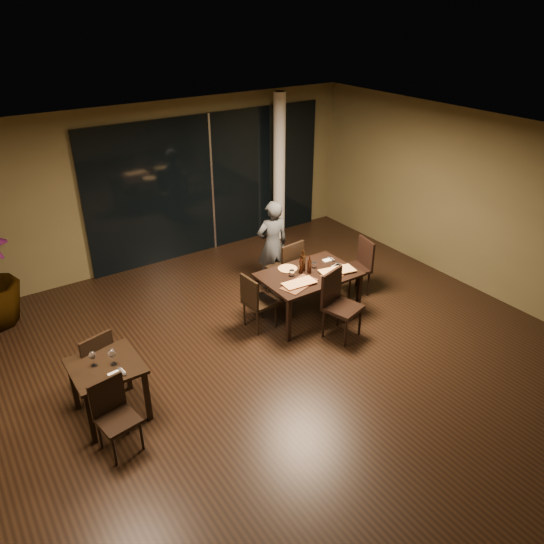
# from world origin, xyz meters

# --- Properties ---
(ground) EXTENTS (8.00, 8.00, 0.00)m
(ground) POSITION_xyz_m (0.00, 0.00, 0.00)
(ground) COLOR black
(ground) RESTS_ON ground
(wall_back) EXTENTS (8.00, 0.10, 3.00)m
(wall_back) POSITION_xyz_m (0.00, 4.05, 1.50)
(wall_back) COLOR brown
(wall_back) RESTS_ON ground
(wall_right) EXTENTS (0.10, 8.00, 3.00)m
(wall_right) POSITION_xyz_m (4.05, 0.00, 1.50)
(wall_right) COLOR brown
(wall_right) RESTS_ON ground
(ceiling) EXTENTS (8.00, 8.00, 0.04)m
(ceiling) POSITION_xyz_m (0.00, 0.00, 3.02)
(ceiling) COLOR silver
(ceiling) RESTS_ON wall_back
(window_panel) EXTENTS (5.00, 0.06, 2.70)m
(window_panel) POSITION_xyz_m (1.00, 3.96, 1.35)
(window_panel) COLOR black
(window_panel) RESTS_ON ground
(column) EXTENTS (0.24, 0.24, 3.00)m
(column) POSITION_xyz_m (2.40, 3.65, 1.50)
(column) COLOR white
(column) RESTS_ON ground
(main_table) EXTENTS (1.50, 1.00, 0.75)m
(main_table) POSITION_xyz_m (1.00, 0.80, 0.68)
(main_table) COLOR black
(main_table) RESTS_ON ground
(side_table) EXTENTS (0.80, 0.80, 0.75)m
(side_table) POSITION_xyz_m (-2.40, 0.30, 0.62)
(side_table) COLOR black
(side_table) RESTS_ON ground
(chair_main_far) EXTENTS (0.52, 0.52, 1.01)m
(chair_main_far) POSITION_xyz_m (1.09, 1.50, 0.57)
(chair_main_far) COLOR black
(chair_main_far) RESTS_ON ground
(chair_main_near) EXTENTS (0.60, 0.60, 1.05)m
(chair_main_near) POSITION_xyz_m (1.03, 0.11, 0.58)
(chair_main_near) COLOR black
(chair_main_near) RESTS_ON ground
(chair_main_left) EXTENTS (0.45, 0.45, 0.92)m
(chair_main_left) POSITION_xyz_m (0.09, 0.93, 0.51)
(chair_main_left) COLOR black
(chair_main_left) RESTS_ON ground
(chair_main_right) EXTENTS (0.53, 0.53, 0.98)m
(chair_main_right) POSITION_xyz_m (2.17, 0.91, 0.55)
(chair_main_right) COLOR black
(chair_main_right) RESTS_ON ground
(chair_side_far) EXTENTS (0.53, 0.53, 0.95)m
(chair_side_far) POSITION_xyz_m (-2.41, 0.76, 0.53)
(chair_side_far) COLOR black
(chair_side_far) RESTS_ON ground
(chair_side_near) EXTENTS (0.47, 0.47, 0.89)m
(chair_side_near) POSITION_xyz_m (-2.52, -0.24, 0.50)
(chair_side_near) COLOR black
(chair_side_near) RESTS_ON ground
(diner) EXTENTS (0.58, 0.43, 1.58)m
(diner) POSITION_xyz_m (1.08, 1.94, 0.79)
(diner) COLOR #2D3032
(diner) RESTS_ON ground
(pizza_board_left) EXTENTS (0.66, 0.47, 0.01)m
(pizza_board_left) POSITION_xyz_m (0.66, 0.59, 0.76)
(pizza_board_left) COLOR #4C2B18
(pizza_board_left) RESTS_ON main_table
(pizza_board_right) EXTENTS (0.63, 0.46, 0.01)m
(pizza_board_right) POSITION_xyz_m (1.40, 0.58, 0.76)
(pizza_board_right) COLOR #462916
(pizza_board_right) RESTS_ON main_table
(oblong_pizza_left) EXTENTS (0.50, 0.26, 0.02)m
(oblong_pizza_left) POSITION_xyz_m (0.66, 0.59, 0.77)
(oblong_pizza_left) COLOR maroon
(oblong_pizza_left) RESTS_ON pizza_board_left
(oblong_pizza_right) EXTENTS (0.58, 0.34, 0.02)m
(oblong_pizza_right) POSITION_xyz_m (1.40, 0.58, 0.77)
(oblong_pizza_right) COLOR maroon
(oblong_pizza_right) RESTS_ON pizza_board_right
(round_pizza) EXTENTS (0.30, 0.30, 0.01)m
(round_pizza) POSITION_xyz_m (0.81, 1.10, 0.76)
(round_pizza) COLOR #B82E14
(round_pizza) RESTS_ON main_table
(bottle_a) EXTENTS (0.07, 0.07, 0.31)m
(bottle_a) POSITION_xyz_m (0.91, 0.89, 0.90)
(bottle_a) COLOR black
(bottle_a) RESTS_ON main_table
(bottle_b) EXTENTS (0.06, 0.06, 0.29)m
(bottle_b) POSITION_xyz_m (1.02, 0.81, 0.90)
(bottle_b) COLOR black
(bottle_b) RESTS_ON main_table
(bottle_c) EXTENTS (0.08, 0.08, 0.36)m
(bottle_c) POSITION_xyz_m (0.98, 0.92, 0.93)
(bottle_c) COLOR black
(bottle_c) RESTS_ON main_table
(tumbler_left) EXTENTS (0.08, 0.08, 0.10)m
(tumbler_left) POSITION_xyz_m (0.73, 0.88, 0.80)
(tumbler_left) COLOR white
(tumbler_left) RESTS_ON main_table
(tumbler_right) EXTENTS (0.08, 0.08, 0.09)m
(tumbler_right) POSITION_xyz_m (1.19, 0.91, 0.80)
(tumbler_right) COLOR white
(tumbler_right) RESTS_ON main_table
(napkin_near) EXTENTS (0.20, 0.14, 0.01)m
(napkin_near) POSITION_xyz_m (1.53, 0.74, 0.76)
(napkin_near) COLOR white
(napkin_near) RESTS_ON main_table
(napkin_far) EXTENTS (0.19, 0.11, 0.01)m
(napkin_far) POSITION_xyz_m (1.55, 0.99, 0.76)
(napkin_far) COLOR white
(napkin_far) RESTS_ON main_table
(wine_glass_a) EXTENTS (0.08, 0.08, 0.19)m
(wine_glass_a) POSITION_xyz_m (-2.51, 0.36, 0.84)
(wine_glass_a) COLOR white
(wine_glass_a) RESTS_ON side_table
(wine_glass_b) EXTENTS (0.09, 0.09, 0.20)m
(wine_glass_b) POSITION_xyz_m (-2.31, 0.26, 0.85)
(wine_glass_b) COLOR white
(wine_glass_b) RESTS_ON side_table
(side_napkin) EXTENTS (0.19, 0.13, 0.01)m
(side_napkin) POSITION_xyz_m (-2.35, 0.06, 0.76)
(side_napkin) COLOR silver
(side_napkin) RESTS_ON side_table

